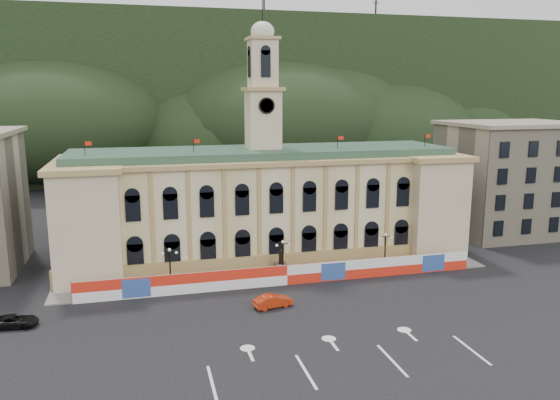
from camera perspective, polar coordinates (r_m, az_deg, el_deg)
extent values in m
plane|color=black|center=(55.00, 4.94, -14.02)|extent=(260.00, 260.00, 0.00)
cube|color=black|center=(177.65, -9.14, 10.64)|extent=(230.00, 70.00, 44.00)
cube|color=#595651|center=(165.30, 3.98, 13.49)|extent=(22.00, 8.00, 14.00)
cube|color=#595651|center=(157.99, -26.32, 11.04)|extent=(16.00, 7.00, 10.00)
cylinder|color=black|center=(179.03, 10.00, 19.61)|extent=(0.50, 0.50, 20.00)
cube|color=beige|center=(78.44, -1.73, -0.85)|extent=(55.00, 15.00, 14.00)
cube|color=tan|center=(72.60, -0.34, -6.59)|extent=(56.00, 0.80, 2.40)
cube|color=tan|center=(77.24, -1.76, 4.45)|extent=(56.20, 16.20, 0.60)
cube|color=#31523E|center=(77.16, -1.77, 4.97)|extent=(53.00, 13.00, 1.20)
cube|color=beige|center=(75.95, -19.13, -1.88)|extent=(8.00, 17.00, 14.00)
cube|color=beige|center=(85.70, 13.94, -0.15)|extent=(8.00, 17.00, 14.00)
cube|color=beige|center=(76.80, -1.79, 8.38)|extent=(4.40, 4.40, 8.00)
cube|color=tan|center=(76.70, -1.81, 11.51)|extent=(5.20, 5.20, 0.50)
cube|color=beige|center=(76.79, -1.82, 13.98)|extent=(3.60, 3.60, 6.50)
cube|color=tan|center=(77.03, -1.84, 16.50)|extent=(4.20, 4.20, 0.40)
cylinder|color=black|center=(74.48, -1.40, 9.83)|extent=(2.20, 0.20, 2.20)
ellipsoid|color=beige|center=(77.12, -1.84, 17.17)|extent=(3.20, 3.20, 2.72)
cylinder|color=black|center=(77.51, -1.86, 19.52)|extent=(0.12, 0.12, 5.00)
cube|color=#B8AD8E|center=(99.20, 22.87, 1.99)|extent=(20.00, 16.00, 18.00)
cube|color=gray|center=(98.28, 23.29, 7.35)|extent=(21.00, 17.00, 0.60)
cube|color=red|center=(67.81, 0.74, -7.85)|extent=(50.00, 0.25, 2.50)
cube|color=#2E509B|center=(65.58, -14.79, -8.91)|extent=(3.20, 0.05, 2.20)
cube|color=#2E509B|center=(69.41, 5.60, -7.45)|extent=(3.20, 0.05, 2.20)
cube|color=#2E509B|center=(75.18, 15.74, -6.35)|extent=(3.20, 0.05, 2.20)
cube|color=slate|center=(70.70, 0.15, -8.04)|extent=(56.00, 5.50, 0.16)
cube|color=#595651|center=(70.67, 0.10, -7.35)|extent=(1.40, 1.40, 1.80)
cylinder|color=black|center=(70.14, 0.10, -6.03)|extent=(0.60, 0.60, 1.60)
sphere|color=black|center=(69.88, 0.10, -5.33)|extent=(0.44, 0.44, 0.44)
cylinder|color=black|center=(68.02, -11.33, -9.00)|extent=(0.44, 0.44, 0.30)
cylinder|color=black|center=(67.28, -11.40, -7.20)|extent=(0.18, 0.18, 4.80)
cube|color=black|center=(66.60, -11.48, -5.32)|extent=(1.60, 0.08, 0.08)
sphere|color=silver|center=(66.61, -12.16, -5.48)|extent=(0.36, 0.36, 0.36)
sphere|color=silver|center=(66.68, -10.78, -5.41)|extent=(0.36, 0.36, 0.36)
sphere|color=silver|center=(66.53, -11.49, -5.12)|extent=(0.40, 0.40, 0.40)
cylinder|color=black|center=(70.00, 0.30, -8.18)|extent=(0.44, 0.44, 0.30)
cylinder|color=black|center=(69.28, 0.31, -6.43)|extent=(0.18, 0.18, 4.80)
cube|color=black|center=(68.62, 0.31, -4.60)|extent=(1.60, 0.08, 0.08)
sphere|color=silver|center=(68.47, -0.34, -4.76)|extent=(0.36, 0.36, 0.36)
sphere|color=silver|center=(68.86, 0.95, -4.67)|extent=(0.36, 0.36, 0.36)
sphere|color=silver|center=(68.55, 0.31, -4.40)|extent=(0.40, 0.40, 0.40)
cylinder|color=black|center=(74.60, 10.85, -7.15)|extent=(0.44, 0.44, 0.30)
cylinder|color=black|center=(73.93, 10.91, -5.49)|extent=(0.18, 0.18, 4.80)
cube|color=black|center=(73.31, 10.98, -3.77)|extent=(1.60, 0.08, 0.08)
sphere|color=silver|center=(73.01, 10.40, -3.93)|extent=(0.36, 0.36, 0.36)
sphere|color=silver|center=(73.68, 11.54, -3.84)|extent=(0.36, 0.36, 0.36)
sphere|color=silver|center=(73.24, 10.98, -3.58)|extent=(0.40, 0.40, 0.40)
imported|color=#B4290C|center=(61.30, -0.75, -10.50)|extent=(3.35, 5.01, 1.44)
imported|color=black|center=(62.57, -26.03, -11.31)|extent=(2.98, 5.04, 1.29)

